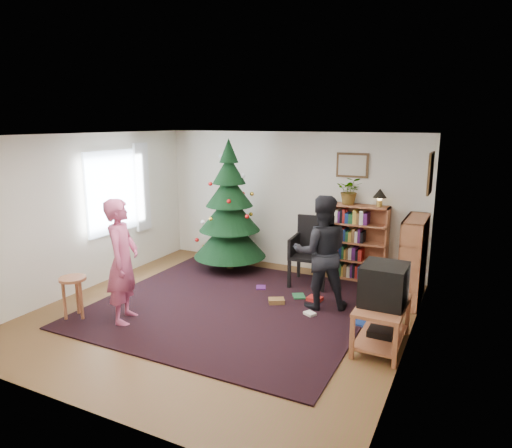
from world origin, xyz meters
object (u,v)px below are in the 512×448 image
at_px(person_by_chair, 321,253).
at_px(picture_back, 352,165).
at_px(stool, 73,287).
at_px(potted_plant, 350,191).
at_px(christmas_tree, 230,216).
at_px(table_lamp, 380,194).
at_px(crt_tv, 384,284).
at_px(tv_stand, 382,321).
at_px(picture_right, 431,173).
at_px(armchair, 313,248).
at_px(bookshelf_back, 359,242).
at_px(person_standing, 122,261).
at_px(bookshelf_right, 413,259).

bearing_deg(person_by_chair, picture_back, -114.09).
bearing_deg(stool, potted_plant, 49.32).
bearing_deg(christmas_tree, table_lamp, 11.82).
height_order(crt_tv, stool, crt_tv).
relative_size(tv_stand, potted_plant, 2.07).
distance_m(picture_right, tv_stand, 2.38).
bearing_deg(armchair, potted_plant, 47.22).
relative_size(bookshelf_back, table_lamp, 4.31).
bearing_deg(christmas_tree, armchair, -0.82).
bearing_deg(picture_right, christmas_tree, 179.02).
height_order(picture_right, christmas_tree, christmas_tree).
xyz_separation_m(tv_stand, potted_plant, (-1.06, 2.31, 1.21)).
distance_m(picture_right, person_by_chair, 1.94).
distance_m(armchair, table_lamp, 1.40).
bearing_deg(person_standing, picture_right, -77.09).
bearing_deg(table_lamp, potted_plant, 180.00).
height_order(stool, person_by_chair, person_by_chair).
xyz_separation_m(bookshelf_right, person_standing, (-3.40, -2.46, 0.19)).
height_order(christmas_tree, person_by_chair, christmas_tree).
height_order(picture_right, crt_tv, picture_right).
relative_size(person_standing, person_by_chair, 1.02).
distance_m(christmas_tree, crt_tv, 3.58).
xyz_separation_m(stool, person_by_chair, (2.91, 1.88, 0.37)).
bearing_deg(tv_stand, stool, -164.90).
distance_m(picture_back, person_standing, 4.09).
distance_m(crt_tv, person_standing, 3.38).
bearing_deg(bookshelf_right, person_standing, 125.89).
xyz_separation_m(picture_back, christmas_tree, (-2.03, -0.67, -0.95)).
xyz_separation_m(crt_tv, armchair, (-1.48, 1.75, -0.17)).
bearing_deg(bookshelf_back, picture_back, 147.70).
height_order(bookshelf_back, tv_stand, bookshelf_back).
relative_size(picture_back, christmas_tree, 0.23).
bearing_deg(person_standing, armchair, -57.65).
relative_size(person_by_chair, table_lamp, 5.53).
bearing_deg(armchair, christmas_tree, 174.11).
xyz_separation_m(christmas_tree, stool, (-0.86, -2.84, -0.53)).
height_order(picture_back, tv_stand, picture_back).
height_order(picture_right, table_lamp, picture_right).
height_order(bookshelf_back, person_standing, person_standing).
distance_m(tv_stand, person_by_chair, 1.42).
bearing_deg(bookshelf_right, picture_back, 56.16).
xyz_separation_m(picture_right, potted_plant, (-1.31, 0.59, -0.42)).
distance_m(stool, table_lamp, 4.90).
height_order(picture_back, crt_tv, picture_back).
distance_m(tv_stand, table_lamp, 2.65).
bearing_deg(stool, tv_stand, 15.10).
xyz_separation_m(picture_back, bookshelf_right, (1.19, -0.80, -1.29)).
distance_m(picture_right, person_standing, 4.48).
distance_m(picture_back, potted_plant, 0.44).
relative_size(stool, person_standing, 0.35).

